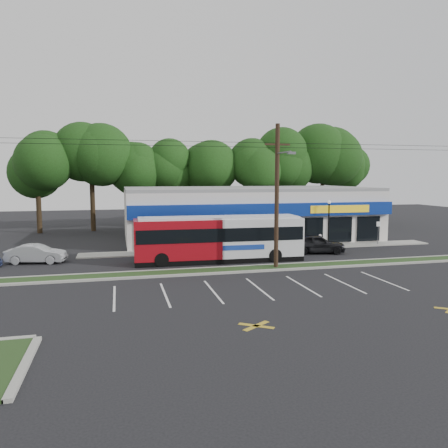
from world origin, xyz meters
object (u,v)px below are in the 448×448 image
object	(u,v)px
lamp_post	(329,218)
pedestrian_a	(320,243)
sign_post	(378,229)
car_dark	(316,244)
metrobus	(219,238)
car_silver	(36,254)
utility_pole	(275,191)
pedestrian_b	(251,245)

from	to	relation	value
lamp_post	pedestrian_a	world-z (taller)	lamp_post
sign_post	car_dark	size ratio (longest dim) A/B	0.47
car_dark	pedestrian_a	size ratio (longest dim) A/B	3.11
metrobus	car_silver	xyz separation A→B (m)	(-13.42, 2.50, -1.11)
lamp_post	car_dark	xyz separation A→B (m)	(-2.56, -2.85, -1.86)
metrobus	car_dark	distance (m)	8.89
car_dark	car_silver	distance (m)	22.16
utility_pole	sign_post	xyz separation A→B (m)	(13.17, 7.65, -3.86)
utility_pole	lamp_post	size ratio (longest dim) A/B	11.76
sign_post	car_dark	bearing A→B (deg)	-160.84
car_dark	utility_pole	bearing A→B (deg)	142.84
sign_post	pedestrian_b	world-z (taller)	sign_post
lamp_post	sign_post	size ratio (longest dim) A/B	1.91
lamp_post	pedestrian_a	size ratio (longest dim) A/B	2.79
car_dark	car_silver	world-z (taller)	car_dark
lamp_post	car_dark	size ratio (longest dim) A/B	0.90
car_silver	pedestrian_a	world-z (taller)	pedestrian_a
lamp_post	metrobus	world-z (taller)	lamp_post
utility_pole	car_dark	world-z (taller)	utility_pole
lamp_post	pedestrian_b	distance (m)	8.59
lamp_post	pedestrian_b	world-z (taller)	lamp_post
utility_pole	pedestrian_a	bearing A→B (deg)	42.01
metrobus	car_silver	size ratio (longest dim) A/B	3.01
utility_pole	car_dark	distance (m)	8.83
pedestrian_b	utility_pole	bearing A→B (deg)	113.86
pedestrian_b	pedestrian_a	bearing A→B (deg)	-155.76
sign_post	pedestrian_b	distance (m)	13.26
pedestrian_b	car_silver	bearing A→B (deg)	23.12
utility_pole	metrobus	world-z (taller)	utility_pole
car_silver	pedestrian_a	size ratio (longest dim) A/B	2.79
lamp_post	utility_pole	bearing A→B (deg)	-136.05
utility_pole	sign_post	bearing A→B (deg)	30.15
utility_pole	lamp_post	distance (m)	11.67
car_silver	utility_pole	bearing A→B (deg)	-100.61
utility_pole	pedestrian_b	world-z (taller)	utility_pole
car_dark	pedestrian_b	world-z (taller)	pedestrian_b
sign_post	pedestrian_b	bearing A→B (deg)	-171.13
pedestrian_a	pedestrian_b	bearing A→B (deg)	-15.77
pedestrian_a	pedestrian_b	world-z (taller)	pedestrian_b
pedestrian_a	utility_pole	bearing A→B (deg)	26.73
lamp_post	pedestrian_b	bearing A→B (deg)	-164.34
car_dark	pedestrian_b	distance (m)	5.56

